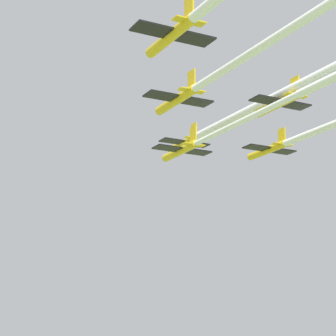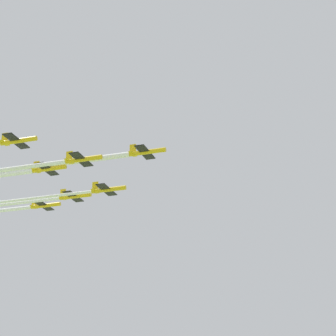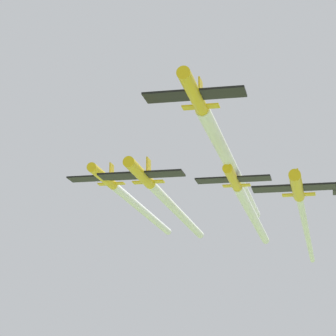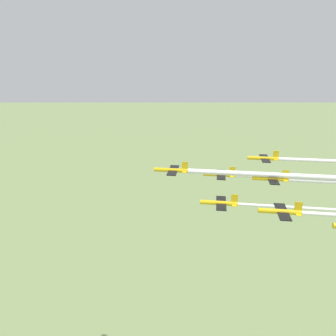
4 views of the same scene
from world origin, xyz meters
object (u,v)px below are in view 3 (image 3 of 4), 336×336
object	(u,v)px
jet_0	(194,93)
jet_1	(297,187)
jet_4	(233,178)
jet_5	(104,177)
jet_2	(141,174)

from	to	relation	value
jet_0	jet_1	world-z (taller)	jet_0
jet_4	jet_5	world-z (taller)	jet_5
jet_4	jet_2	bearing A→B (deg)	59.53
jet_4	jet_5	bearing A→B (deg)	-0.00
jet_0	jet_4	distance (m)	25.84
jet_0	jet_1	xyz separation A→B (m)	(-14.98, -0.21, -5.32)
jet_2	jet_5	size ratio (longest dim) A/B	1.00
jet_0	jet_2	bearing A→B (deg)	-59.53
jet_0	jet_5	bearing A→B (deg)	-59.53
jet_1	jet_5	xyz separation A→B (m)	(0.80, -26.17, 5.19)
jet_1	jet_5	world-z (taller)	jet_5
jet_1	jet_4	world-z (taller)	jet_4
jet_2	jet_4	world-z (taller)	jet_4
jet_1	jet_4	distance (m)	15.57
jet_4	jet_5	distance (m)	15.22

